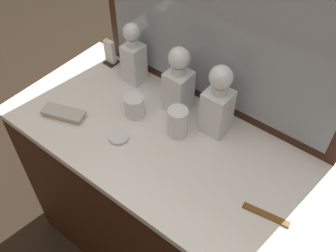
{
  "coord_description": "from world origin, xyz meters",
  "views": [
    {
      "loc": [
        0.53,
        -0.68,
        1.83
      ],
      "look_at": [
        0.0,
        0.0,
        0.91
      ],
      "focal_mm": 40.91,
      "sensor_mm": 36.0,
      "label": 1
    }
  ],
  "objects_px": {
    "crystal_decanter_left": "(217,106)",
    "napkin_holder": "(110,54)",
    "crystal_tumbler_right": "(135,107)",
    "porcelain_dish": "(119,137)",
    "tortoiseshell_comb": "(266,215)",
    "crystal_tumbler_far_right": "(177,122)",
    "silver_brush_rear": "(64,114)",
    "crystal_decanter_far_left": "(178,86)",
    "crystal_decanter_front": "(134,59)"
  },
  "relations": [
    {
      "from": "crystal_decanter_left",
      "to": "napkin_holder",
      "type": "bearing_deg",
      "value": 175.22
    },
    {
      "from": "crystal_tumbler_right",
      "to": "porcelain_dish",
      "type": "xyz_separation_m",
      "value": [
        0.03,
        -0.12,
        -0.03
      ]
    },
    {
      "from": "crystal_tumbler_right",
      "to": "crystal_decanter_left",
      "type": "bearing_deg",
      "value": 24.35
    },
    {
      "from": "porcelain_dish",
      "to": "napkin_holder",
      "type": "xyz_separation_m",
      "value": [
        -0.32,
        0.29,
        0.04
      ]
    },
    {
      "from": "crystal_decanter_left",
      "to": "tortoiseshell_comb",
      "type": "relative_size",
      "value": 1.9
    },
    {
      "from": "crystal_decanter_left",
      "to": "porcelain_dish",
      "type": "height_order",
      "value": "crystal_decanter_left"
    },
    {
      "from": "crystal_tumbler_far_right",
      "to": "silver_brush_rear",
      "type": "relative_size",
      "value": 0.65
    },
    {
      "from": "crystal_tumbler_far_right",
      "to": "tortoiseshell_comb",
      "type": "relative_size",
      "value": 0.76
    },
    {
      "from": "silver_brush_rear",
      "to": "porcelain_dish",
      "type": "height_order",
      "value": "silver_brush_rear"
    },
    {
      "from": "crystal_decanter_far_left",
      "to": "tortoiseshell_comb",
      "type": "xyz_separation_m",
      "value": [
        0.48,
        -0.2,
        -0.1
      ]
    },
    {
      "from": "crystal_decanter_far_left",
      "to": "crystal_decanter_front",
      "type": "distance_m",
      "value": 0.24
    },
    {
      "from": "tortoiseshell_comb",
      "to": "napkin_holder",
      "type": "bearing_deg",
      "value": 164.09
    },
    {
      "from": "crystal_decanter_left",
      "to": "crystal_tumbler_far_right",
      "type": "bearing_deg",
      "value": -133.27
    },
    {
      "from": "crystal_decanter_front",
      "to": "crystal_tumbler_right",
      "type": "xyz_separation_m",
      "value": [
        0.13,
        -0.15,
        -0.07
      ]
    },
    {
      "from": "silver_brush_rear",
      "to": "tortoiseshell_comb",
      "type": "height_order",
      "value": "silver_brush_rear"
    },
    {
      "from": "crystal_decanter_far_left",
      "to": "silver_brush_rear",
      "type": "height_order",
      "value": "crystal_decanter_far_left"
    },
    {
      "from": "crystal_tumbler_right",
      "to": "napkin_holder",
      "type": "distance_m",
      "value": 0.33
    },
    {
      "from": "crystal_tumbler_right",
      "to": "napkin_holder",
      "type": "relative_size",
      "value": 0.74
    },
    {
      "from": "crystal_decanter_front",
      "to": "napkin_holder",
      "type": "relative_size",
      "value": 2.33
    },
    {
      "from": "crystal_decanter_left",
      "to": "silver_brush_rear",
      "type": "relative_size",
      "value": 1.62
    },
    {
      "from": "crystal_decanter_left",
      "to": "tortoiseshell_comb",
      "type": "height_order",
      "value": "crystal_decanter_left"
    },
    {
      "from": "napkin_holder",
      "to": "crystal_tumbler_far_right",
      "type": "bearing_deg",
      "value": -17.64
    },
    {
      "from": "crystal_decanter_front",
      "to": "napkin_holder",
      "type": "distance_m",
      "value": 0.16
    },
    {
      "from": "silver_brush_rear",
      "to": "porcelain_dish",
      "type": "xyz_separation_m",
      "value": [
        0.23,
        0.04,
        -0.01
      ]
    },
    {
      "from": "crystal_tumbler_right",
      "to": "tortoiseshell_comb",
      "type": "distance_m",
      "value": 0.59
    },
    {
      "from": "crystal_tumbler_far_right",
      "to": "napkin_holder",
      "type": "height_order",
      "value": "same"
    },
    {
      "from": "crystal_decanter_left",
      "to": "crystal_decanter_far_left",
      "type": "height_order",
      "value": "crystal_decanter_left"
    },
    {
      "from": "tortoiseshell_comb",
      "to": "napkin_holder",
      "type": "relative_size",
      "value": 1.31
    },
    {
      "from": "crystal_tumbler_far_right",
      "to": "silver_brush_rear",
      "type": "height_order",
      "value": "crystal_tumbler_far_right"
    },
    {
      "from": "crystal_decanter_front",
      "to": "crystal_tumbler_far_right",
      "type": "xyz_separation_m",
      "value": [
        0.31,
        -0.13,
        -0.05
      ]
    },
    {
      "from": "crystal_decanter_front",
      "to": "crystal_tumbler_far_right",
      "type": "distance_m",
      "value": 0.34
    },
    {
      "from": "crystal_decanter_front",
      "to": "crystal_tumbler_right",
      "type": "bearing_deg",
      "value": -48.53
    },
    {
      "from": "crystal_decanter_left",
      "to": "crystal_decanter_front",
      "type": "relative_size",
      "value": 1.07
    },
    {
      "from": "crystal_decanter_far_left",
      "to": "crystal_tumbler_far_right",
      "type": "height_order",
      "value": "crystal_decanter_far_left"
    },
    {
      "from": "crystal_tumbler_right",
      "to": "crystal_tumbler_far_right",
      "type": "bearing_deg",
      "value": 7.19
    },
    {
      "from": "crystal_decanter_left",
      "to": "napkin_holder",
      "type": "distance_m",
      "value": 0.56
    },
    {
      "from": "crystal_decanter_far_left",
      "to": "crystal_tumbler_far_right",
      "type": "relative_size",
      "value": 2.44
    },
    {
      "from": "silver_brush_rear",
      "to": "porcelain_dish",
      "type": "relative_size",
      "value": 2.31
    },
    {
      "from": "crystal_decanter_left",
      "to": "crystal_decanter_front",
      "type": "distance_m",
      "value": 0.4
    },
    {
      "from": "crystal_tumbler_far_right",
      "to": "porcelain_dish",
      "type": "bearing_deg",
      "value": -134.26
    },
    {
      "from": "crystal_decanter_far_left",
      "to": "tortoiseshell_comb",
      "type": "bearing_deg",
      "value": -23.04
    },
    {
      "from": "crystal_decanter_far_left",
      "to": "crystal_decanter_left",
      "type": "bearing_deg",
      "value": -1.18
    },
    {
      "from": "crystal_decanter_far_left",
      "to": "tortoiseshell_comb",
      "type": "distance_m",
      "value": 0.53
    },
    {
      "from": "crystal_decanter_far_left",
      "to": "crystal_tumbler_right",
      "type": "height_order",
      "value": "crystal_decanter_far_left"
    },
    {
      "from": "crystal_tumbler_right",
      "to": "tortoiseshell_comb",
      "type": "xyz_separation_m",
      "value": [
        0.58,
        -0.08,
        -0.03
      ]
    },
    {
      "from": "crystal_tumbler_far_right",
      "to": "silver_brush_rear",
      "type": "xyz_separation_m",
      "value": [
        -0.37,
        -0.19,
        -0.04
      ]
    },
    {
      "from": "crystal_decanter_front",
      "to": "crystal_decanter_left",
      "type": "bearing_deg",
      "value": -3.96
    },
    {
      "from": "tortoiseshell_comb",
      "to": "crystal_tumbler_far_right",
      "type": "bearing_deg",
      "value": 166.09
    },
    {
      "from": "crystal_decanter_left",
      "to": "crystal_decanter_front",
      "type": "bearing_deg",
      "value": 176.04
    },
    {
      "from": "tortoiseshell_comb",
      "to": "crystal_decanter_front",
      "type": "bearing_deg",
      "value": 162.28
    }
  ]
}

